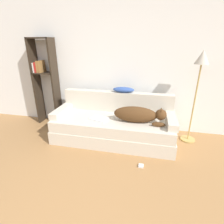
% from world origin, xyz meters
% --- Properties ---
extents(wall_back, '(7.66, 0.06, 2.70)m').
position_xyz_m(wall_back, '(0.00, 2.95, 1.35)').
color(wall_back, white).
rests_on(wall_back, ground_plane).
extents(couch, '(2.06, 0.85, 0.41)m').
position_xyz_m(couch, '(0.04, 2.33, 0.20)').
color(couch, beige).
rests_on(couch, ground_plane).
extents(couch_backrest, '(2.02, 0.15, 0.37)m').
position_xyz_m(couch_backrest, '(0.04, 2.68, 0.60)').
color(couch_backrest, beige).
rests_on(couch_backrest, couch).
extents(couch_arm_left, '(0.15, 0.66, 0.11)m').
position_xyz_m(couch_arm_left, '(-0.92, 2.32, 0.47)').
color(couch_arm_left, beige).
rests_on(couch_arm_left, couch).
extents(couch_arm_right, '(0.15, 0.66, 0.11)m').
position_xyz_m(couch_arm_right, '(1.00, 2.32, 0.47)').
color(couch_arm_right, beige).
rests_on(couch_arm_right, couch).
extents(dog, '(0.84, 0.26, 0.27)m').
position_xyz_m(dog, '(0.47, 2.25, 0.55)').
color(dog, '#513319').
rests_on(dog, couch).
extents(laptop, '(0.34, 0.29, 0.02)m').
position_xyz_m(laptop, '(-0.18, 2.24, 0.42)').
color(laptop, silver).
rests_on(laptop, couch).
extents(throw_pillow, '(0.39, 0.18, 0.09)m').
position_xyz_m(throw_pillow, '(0.15, 2.68, 0.83)').
color(throw_pillow, '#335199').
rests_on(throw_pillow, couch_backrest).
extents(bookshelf, '(0.46, 0.26, 1.72)m').
position_xyz_m(bookshelf, '(-1.47, 2.77, 0.97)').
color(bookshelf, '#2D2319').
rests_on(bookshelf, ground_plane).
extents(floor_lamp, '(0.25, 0.25, 1.53)m').
position_xyz_m(floor_lamp, '(1.35, 2.59, 1.20)').
color(floor_lamp, tan).
rests_on(floor_lamp, ground_plane).
extents(power_adapter, '(0.07, 0.07, 0.02)m').
position_xyz_m(power_adapter, '(0.58, 1.67, 0.01)').
color(power_adapter, silver).
rests_on(power_adapter, ground_plane).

